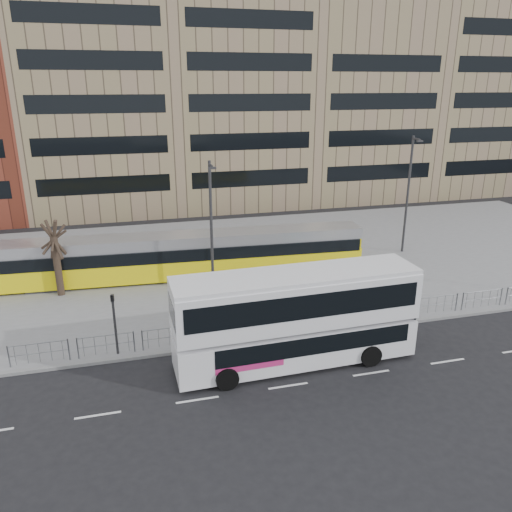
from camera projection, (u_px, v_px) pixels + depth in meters
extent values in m
plane|color=black|center=(301.00, 338.00, 25.98)|extent=(120.00, 120.00, 0.00)
cube|color=slate|center=(246.00, 261.00, 36.91)|extent=(64.00, 24.00, 0.15)
cube|color=gray|center=(300.00, 336.00, 26.00)|extent=(64.00, 0.25, 0.17)
cube|color=#8F765C|center=(100.00, 99.00, 51.01)|extent=(14.00, 16.00, 22.00)
cube|color=#8F765C|center=(233.00, 88.00, 54.05)|extent=(14.00, 16.00, 24.00)
cube|color=#8F765C|center=(351.00, 102.00, 57.92)|extent=(14.00, 16.00, 21.00)
cube|color=#8F765C|center=(457.00, 92.00, 60.96)|extent=(14.00, 16.00, 23.00)
cylinder|color=gray|center=(334.00, 309.00, 26.52)|extent=(32.00, 0.05, 0.05)
cylinder|color=gray|center=(333.00, 317.00, 26.69)|extent=(32.00, 0.04, 0.04)
cylinder|color=gray|center=(9.00, 357.00, 22.83)|extent=(0.07, 0.07, 1.10)
cube|color=white|center=(351.00, 376.00, 22.56)|extent=(62.00, 0.12, 0.01)
cube|color=white|center=(295.00, 341.00, 23.40)|extent=(11.35, 2.88, 1.75)
cube|color=white|center=(296.00, 299.00, 22.69)|extent=(11.35, 2.88, 2.16)
cube|color=white|center=(297.00, 276.00, 22.32)|extent=(11.35, 2.78, 0.31)
cube|color=black|center=(306.00, 332.00, 23.40)|extent=(9.30, 2.88, 0.87)
cube|color=black|center=(297.00, 295.00, 22.63)|extent=(10.74, 2.91, 1.13)
cube|color=#CF2974|center=(242.00, 350.00, 22.74)|extent=(3.14, 2.72, 0.51)
cylinder|color=black|center=(371.00, 356.00, 23.26)|extent=(1.03, 0.33, 1.03)
cylinder|color=black|center=(346.00, 331.00, 25.64)|extent=(1.03, 0.33, 1.03)
cylinder|color=black|center=(227.00, 379.00, 21.46)|extent=(1.03, 0.33, 1.03)
cylinder|color=black|center=(215.00, 349.00, 23.83)|extent=(1.03, 0.33, 1.03)
cube|color=#FFEA0D|center=(178.00, 265.00, 33.46)|extent=(25.37, 3.82, 1.44)
cube|color=black|center=(177.00, 251.00, 33.13)|extent=(25.01, 3.84, 0.81)
cube|color=silver|center=(176.00, 240.00, 32.88)|extent=(25.36, 3.63, 0.72)
cube|color=#FFEA0D|center=(348.00, 245.00, 35.55)|extent=(1.20, 2.09, 2.35)
cylinder|color=#2D2D30|center=(177.00, 255.00, 33.24)|extent=(2.27, 2.27, 2.71)
cube|color=#2D2D30|center=(294.00, 265.00, 35.20)|extent=(2.83, 2.42, 0.45)
cube|color=#2D2D30|center=(51.00, 283.00, 32.13)|extent=(2.83, 2.42, 0.45)
cylinder|color=#2D2D30|center=(372.00, 283.00, 29.95)|extent=(0.09, 0.09, 2.05)
cylinder|color=#2D2D30|center=(392.00, 278.00, 30.70)|extent=(0.09, 0.09, 2.05)
cube|color=white|center=(383.00, 273.00, 30.16)|extent=(1.74, 0.52, 1.07)
cylinder|color=#2D2D30|center=(365.00, 312.00, 27.58)|extent=(0.06, 0.06, 0.79)
cube|color=#0CB0B2|center=(366.00, 304.00, 27.42)|extent=(0.79, 0.11, 1.19)
cube|color=white|center=(366.00, 305.00, 27.38)|extent=(0.49, 0.04, 0.49)
imported|color=black|center=(346.00, 301.00, 27.88)|extent=(0.58, 0.72, 1.70)
cylinder|color=#2D2D30|center=(115.00, 326.00, 23.68)|extent=(0.12, 0.12, 3.00)
imported|color=#2D2D30|center=(113.00, 305.00, 23.32)|extent=(0.21, 0.23, 1.00)
cylinder|color=#2D2D30|center=(211.00, 229.00, 29.94)|extent=(0.18, 0.18, 8.20)
cylinder|color=#2D2D30|center=(211.00, 165.00, 28.29)|extent=(0.14, 0.90, 0.14)
cube|color=#2D2D30|center=(212.00, 168.00, 27.91)|extent=(0.45, 0.20, 0.12)
cylinder|color=#2D2D30|center=(408.00, 196.00, 37.41)|extent=(0.18, 0.18, 8.81)
cylinder|color=#2D2D30|center=(416.00, 139.00, 35.66)|extent=(0.14, 0.90, 0.14)
cube|color=#2D2D30|center=(420.00, 141.00, 35.29)|extent=(0.45, 0.20, 0.12)
cylinder|color=black|center=(58.00, 266.00, 30.29)|extent=(0.44, 0.44, 3.78)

